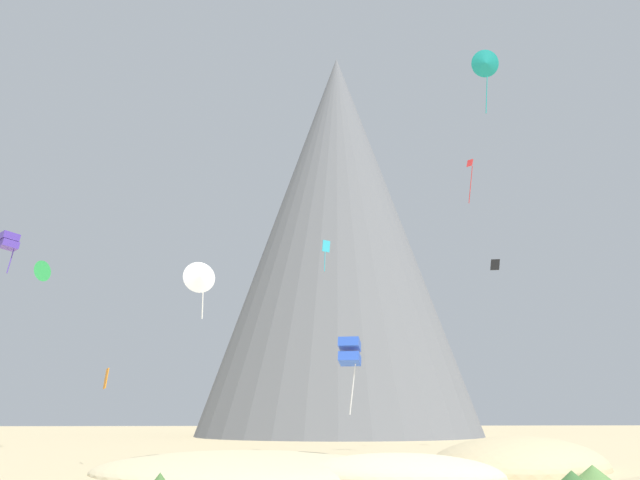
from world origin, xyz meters
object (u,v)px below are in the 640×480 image
kite_red_high (470,172)px  kite_blue_low (350,352)px  kite_teal_high (485,64)px  kite_cyan_mid (326,249)px  rock_massif (338,264)px  bush_near_left (572,477)px  bush_ridge_crest (383,467)px  bush_far_left (593,472)px  kite_black_mid (495,265)px  kite_orange_low (106,378)px  kite_indigo_mid (9,241)px  kite_green_mid (42,271)px  kite_white_low (200,277)px

kite_red_high → kite_blue_low: kite_red_high is taller
kite_teal_high → kite_cyan_mid: bearing=155.7°
kite_cyan_mid → rock_massif: bearing=107.4°
bush_near_left → bush_ridge_crest: 10.85m
bush_far_left → kite_blue_low: bearing=155.2°
bush_near_left → kite_black_mid: kite_black_mid is taller
kite_orange_low → kite_blue_low: size_ratio=0.31×
kite_teal_high → kite_red_high: bearing=86.0°
kite_indigo_mid → kite_green_mid: kite_green_mid is taller
bush_ridge_crest → kite_teal_high: bearing=47.6°
rock_massif → kite_indigo_mid: rock_massif is taller
rock_massif → kite_blue_low: 76.68m
kite_red_high → kite_black_mid: bearing=149.0°
kite_teal_high → kite_cyan_mid: size_ratio=2.07×
bush_far_left → kite_orange_low: kite_orange_low is taller
bush_near_left → kite_teal_high: 40.10m
kite_cyan_mid → kite_white_low: bearing=-89.4°
bush_near_left → kite_blue_low: size_ratio=0.29×
bush_ridge_crest → rock_massif: size_ratio=0.02×
kite_white_low → rock_massif: bearing=61.8°
kite_red_high → kite_green_mid: 47.22m
bush_near_left → bush_ridge_crest: (-9.13, 5.86, 0.14)m
bush_ridge_crest → kite_red_high: 41.25m
bush_near_left → kite_red_high: (5.40, 32.06, 28.49)m
bush_near_left → kite_white_low: size_ratio=0.39×
kite_black_mid → kite_red_high: bearing=133.3°
bush_near_left → kite_orange_low: kite_orange_low is taller
rock_massif → kite_orange_low: bearing=-109.9°
rock_massif → bush_near_left: bearing=-87.4°
kite_teal_high → kite_blue_low: kite_teal_high is taller
kite_white_low → kite_teal_high: 36.37m
kite_green_mid → bush_near_left: bearing=79.2°
kite_red_high → kite_indigo_mid: (-41.63, -15.49, -12.28)m
bush_far_left → kite_orange_low: size_ratio=1.26×
bush_ridge_crest → kite_indigo_mid: (-27.10, 10.72, 16.07)m
kite_black_mid → bush_ridge_crest: bearing=138.1°
kite_cyan_mid → kite_blue_low: kite_cyan_mid is taller
rock_massif → kite_red_high: size_ratio=13.98×
bush_near_left → bush_ridge_crest: bearing=147.3°
bush_ridge_crest → kite_blue_low: 7.55m
rock_massif → kite_red_high: (9.12, -49.23, -0.15)m
kite_white_low → kite_teal_high: (24.04, 14.36, 23.21)m
kite_green_mid → kite_black_mid: bearing=122.4°
kite_blue_low → bush_far_left: bearing=-10.0°
kite_black_mid → kite_teal_high: kite_teal_high is taller
kite_orange_low → kite_indigo_mid: bearing=-84.6°
kite_red_high → bush_near_left: bearing=-5.5°
bush_ridge_crest → bush_far_left: (11.26, -3.80, -0.08)m
bush_near_left → kite_blue_low: (-10.82, 8.02, 7.17)m
rock_massif → kite_red_high: bearing=-79.5°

